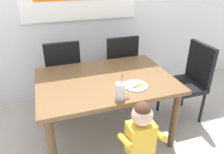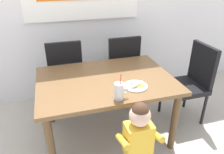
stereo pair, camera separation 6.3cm
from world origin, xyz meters
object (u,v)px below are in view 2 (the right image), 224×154
object	(u,v)px
peeled_banana	(137,84)
snack_plate	(135,86)
dining_chair_left	(65,71)
milk_cup	(119,92)
dining_table	(106,86)
dining_chair_far	(192,79)
toddler_standing	(138,136)
dining_chair_right	(121,65)

from	to	relation	value
peeled_banana	snack_plate	bearing A→B (deg)	127.23
dining_chair_left	milk_cup	bearing A→B (deg)	108.70
dining_table	dining_chair_left	world-z (taller)	dining_chair_left
dining_chair_far	milk_cup	size ratio (longest dim) A/B	3.82
dining_table	dining_chair_left	distance (m)	0.79
milk_cup	toddler_standing	bearing A→B (deg)	-74.69
dining_table	snack_plate	bearing A→B (deg)	-46.54
dining_table	toddler_standing	distance (m)	0.69
toddler_standing	snack_plate	xyz separation A→B (m)	(0.14, 0.44, 0.20)
dining_chair_right	dining_chair_left	bearing A→B (deg)	-1.85
dining_table	toddler_standing	world-z (taller)	toddler_standing
toddler_standing	peeled_banana	xyz separation A→B (m)	(0.15, 0.43, 0.23)
dining_table	peeled_banana	bearing A→B (deg)	-46.79
dining_chair_right	peeled_banana	xyz separation A→B (m)	(-0.16, -0.93, 0.21)
dining_chair_left	peeled_banana	bearing A→B (deg)	122.07
dining_chair_left	snack_plate	size ratio (longest dim) A/B	4.17
dining_chair_far	snack_plate	size ratio (longest dim) A/B	4.17
dining_table	toddler_standing	xyz separation A→B (m)	(0.09, -0.68, -0.10)
milk_cup	dining_chair_right	bearing A→B (deg)	70.03
dining_chair_far	dining_table	bearing A→B (deg)	-88.77
toddler_standing	milk_cup	bearing A→B (deg)	105.31
snack_plate	dining_table	bearing A→B (deg)	133.46
dining_chair_left	snack_plate	world-z (taller)	dining_chair_left
dining_chair_right	peeled_banana	bearing A→B (deg)	79.94
dining_chair_left	dining_chair_right	world-z (taller)	same
dining_chair_left	peeled_banana	distance (m)	1.14
dining_chair_left	snack_plate	distance (m)	1.13
dining_chair_right	toddler_standing	world-z (taller)	dining_chair_right
dining_chair_left	dining_chair_right	size ratio (longest dim) A/B	1.00
dining_chair_left	dining_chair_far	xyz separation A→B (m)	(1.43, -0.68, 0.00)
snack_plate	toddler_standing	bearing A→B (deg)	-107.79
dining_chair_left	dining_chair_right	bearing A→B (deg)	178.15
dining_chair_right	milk_cup	bearing A→B (deg)	70.03
toddler_standing	snack_plate	size ratio (longest dim) A/B	3.64
dining_table	dining_chair_left	size ratio (longest dim) A/B	1.43
milk_cup	dining_chair_left	bearing A→B (deg)	108.70
toddler_standing	milk_cup	world-z (taller)	milk_cup
snack_plate	milk_cup	bearing A→B (deg)	-144.17
dining_table	milk_cup	distance (m)	0.43
dining_table	peeled_banana	xyz separation A→B (m)	(0.24, -0.25, 0.12)
dining_chair_far	milk_cup	xyz separation A→B (m)	(-1.06, -0.42, 0.25)
dining_chair_right	toddler_standing	bearing A→B (deg)	76.97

